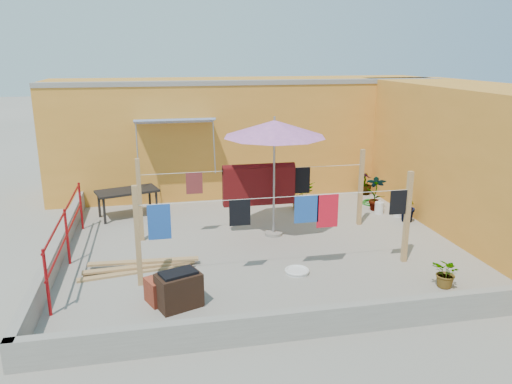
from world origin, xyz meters
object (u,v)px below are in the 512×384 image
(water_jug_b, at_px, (399,211))
(patio_umbrella, at_px, (275,129))
(white_basin, at_px, (297,271))
(outdoor_table, at_px, (127,193))
(brick_stack, at_px, (165,288))
(green_hose, at_px, (371,202))
(plant_back_a, at_px, (300,195))
(water_jug_a, at_px, (379,208))
(brazier, at_px, (179,290))

(water_jug_b, bearing_deg, patio_umbrella, -169.43)
(white_basin, relative_size, water_jug_b, 1.34)
(outdoor_table, bearing_deg, brick_stack, -80.70)
(green_hose, bearing_deg, brick_stack, -142.03)
(plant_back_a, bearing_deg, outdoor_table, 176.43)
(outdoor_table, xyz_separation_m, brick_stack, (0.75, -4.58, -0.40))
(white_basin, bearing_deg, outdoor_table, 128.18)
(patio_umbrella, xyz_separation_m, outdoor_table, (-3.21, 1.98, -1.75))
(outdoor_table, xyz_separation_m, water_jug_b, (6.55, -1.36, -0.46))
(plant_back_a, bearing_deg, water_jug_a, -22.82)
(outdoor_table, height_order, water_jug_a, outdoor_table)
(outdoor_table, bearing_deg, patio_umbrella, -31.71)
(white_basin, height_order, water_jug_b, water_jug_b)
(white_basin, distance_m, water_jug_a, 4.24)
(green_hose, bearing_deg, brazier, -139.32)
(water_jug_a, distance_m, plant_back_a, 2.00)
(green_hose, bearing_deg, water_jug_a, -101.67)
(green_hose, bearing_deg, white_basin, -129.94)
(patio_umbrella, relative_size, white_basin, 6.25)
(outdoor_table, distance_m, water_jug_b, 6.70)
(brick_stack, height_order, water_jug_b, brick_stack)
(white_basin, relative_size, plant_back_a, 0.62)
(brick_stack, xyz_separation_m, brazier, (0.22, -0.25, 0.08))
(brazier, bearing_deg, plant_back_a, 53.55)
(brick_stack, xyz_separation_m, plant_back_a, (3.59, 4.31, 0.16))
(patio_umbrella, distance_m, green_hose, 4.29)
(patio_umbrella, xyz_separation_m, brazier, (-2.24, -2.85, -2.07))
(brick_stack, height_order, white_basin, brick_stack)
(patio_umbrella, distance_m, water_jug_a, 3.82)
(patio_umbrella, relative_size, green_hose, 5.47)
(white_basin, bearing_deg, brick_stack, -166.89)
(patio_umbrella, xyz_separation_m, plant_back_a, (1.13, 1.71, -2.00))
(brazier, relative_size, white_basin, 1.72)
(brick_stack, distance_m, water_jug_a, 6.48)
(outdoor_table, relative_size, plant_back_a, 2.17)
(patio_umbrella, xyz_separation_m, brick_stack, (-2.46, -2.60, -2.15))
(outdoor_table, relative_size, water_jug_a, 4.66)
(green_hose, height_order, plant_back_a, plant_back_a)
(green_hose, relative_size, plant_back_a, 0.71)
(brick_stack, distance_m, water_jug_b, 6.63)
(outdoor_table, relative_size, brick_stack, 2.35)
(water_jug_b, bearing_deg, white_basin, -141.88)
(water_jug_b, relative_size, plant_back_a, 0.46)
(brick_stack, distance_m, white_basin, 2.48)
(brazier, height_order, white_basin, brazier)
(outdoor_table, height_order, brazier, outdoor_table)
(white_basin, height_order, plant_back_a, plant_back_a)
(brick_stack, relative_size, plant_back_a, 0.92)
(patio_umbrella, distance_m, white_basin, 3.09)
(patio_umbrella, distance_m, brazier, 4.17)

